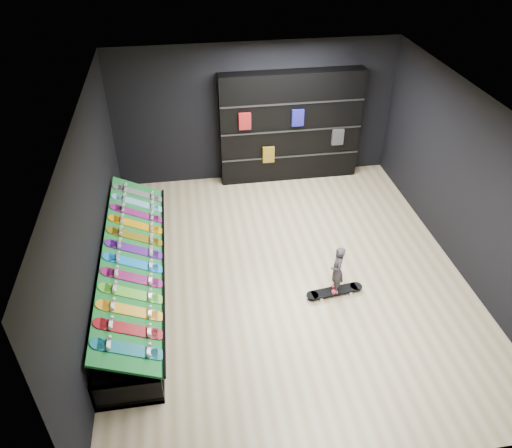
{
  "coord_description": "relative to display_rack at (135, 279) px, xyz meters",
  "views": [
    {
      "loc": [
        -1.53,
        -6.35,
        5.75
      ],
      "look_at": [
        -0.5,
        0.2,
        1.0
      ],
      "focal_mm": 35.0,
      "sensor_mm": 36.0,
      "label": 1
    }
  ],
  "objects": [
    {
      "name": "display_rack",
      "position": [
        0.0,
        0.0,
        0.0
      ],
      "size": [
        0.9,
        4.5,
        0.5
      ],
      "primitive_type": null,
      "color": "black",
      "rests_on": "ground"
    },
    {
      "name": "display_board_9",
      "position": [
        0.06,
        1.21,
        0.49
      ],
      "size": [
        0.93,
        0.22,
        0.5
      ],
      "primitive_type": null,
      "rotation": [
        0.0,
        0.44,
        0.0
      ],
      "color": "#2626BF",
      "rests_on": "turf_ramp"
    },
    {
      "name": "display_board_11",
      "position": [
        0.06,
        1.9,
        0.49
      ],
      "size": [
        0.93,
        0.22,
        0.5
      ],
      "primitive_type": null,
      "rotation": [
        0.0,
        0.44,
        0.0
      ],
      "color": "black",
      "rests_on": "turf_ramp"
    },
    {
      "name": "display_board_6",
      "position": [
        0.06,
        0.17,
        0.49
      ],
      "size": [
        0.93,
        0.22,
        0.5
      ],
      "primitive_type": null,
      "rotation": [
        0.0,
        0.44,
        0.0
      ],
      "color": "purple",
      "rests_on": "turf_ramp"
    },
    {
      "name": "display_board_10",
      "position": [
        0.06,
        1.55,
        0.49
      ],
      "size": [
        0.93,
        0.22,
        0.5
      ],
      "primitive_type": null,
      "rotation": [
        0.0,
        0.44,
        0.0
      ],
      "color": "#0CB2E5",
      "rests_on": "turf_ramp"
    },
    {
      "name": "ceiling",
      "position": [
        2.55,
        0.0,
        2.75
      ],
      "size": [
        6.0,
        7.0,
        0.01
      ],
      "primitive_type": "cube",
      "color": "white",
      "rests_on": "ground"
    },
    {
      "name": "display_board_5",
      "position": [
        0.06,
        -0.17,
        0.49
      ],
      "size": [
        0.93,
        0.22,
        0.5
      ],
      "primitive_type": null,
      "rotation": [
        0.0,
        0.44,
        0.0
      ],
      "color": "blue",
      "rests_on": "turf_ramp"
    },
    {
      "name": "display_board_2",
      "position": [
        0.06,
        -1.21,
        0.49
      ],
      "size": [
        0.93,
        0.22,
        0.5
      ],
      "primitive_type": null,
      "rotation": [
        0.0,
        0.44,
        0.0
      ],
      "color": "orange",
      "rests_on": "turf_ramp"
    },
    {
      "name": "display_board_4",
      "position": [
        0.06,
        -0.52,
        0.49
      ],
      "size": [
        0.93,
        0.22,
        0.5
      ],
      "primitive_type": null,
      "rotation": [
        0.0,
        0.44,
        0.0
      ],
      "color": "#E5198C",
      "rests_on": "turf_ramp"
    },
    {
      "name": "wall_left",
      "position": [
        -0.45,
        0.0,
        1.25
      ],
      "size": [
        0.02,
        7.0,
        3.0
      ],
      "primitive_type": "cube",
      "color": "black",
      "rests_on": "ground"
    },
    {
      "name": "child",
      "position": [
        3.23,
        -0.59,
        0.1
      ],
      "size": [
        0.17,
        0.22,
        0.52
      ],
      "primitive_type": "imported",
      "rotation": [
        0.0,
        0.0,
        -1.76
      ],
      "color": "black",
      "rests_on": "floor_skateboard"
    },
    {
      "name": "floor",
      "position": [
        2.55,
        0.0,
        -0.25
      ],
      "size": [
        6.0,
        7.0,
        0.01
      ],
      "primitive_type": "cube",
      "color": "tan",
      "rests_on": "ground"
    },
    {
      "name": "display_board_3",
      "position": [
        0.06,
        -0.86,
        0.49
      ],
      "size": [
        0.93,
        0.22,
        0.5
      ],
      "primitive_type": null,
      "rotation": [
        0.0,
        0.44,
        0.0
      ],
      "color": "green",
      "rests_on": "turf_ramp"
    },
    {
      "name": "display_board_1",
      "position": [
        0.06,
        -1.55,
        0.49
      ],
      "size": [
        0.93,
        0.22,
        0.5
      ],
      "primitive_type": null,
      "rotation": [
        0.0,
        0.44,
        0.0
      ],
      "color": "red",
      "rests_on": "turf_ramp"
    },
    {
      "name": "display_board_8",
      "position": [
        0.06,
        0.86,
        0.49
      ],
      "size": [
        0.93,
        0.22,
        0.5
      ],
      "primitive_type": null,
      "rotation": [
        0.0,
        0.44,
        0.0
      ],
      "color": "yellow",
      "rests_on": "turf_ramp"
    },
    {
      "name": "wall_back",
      "position": [
        2.55,
        3.5,
        1.25
      ],
      "size": [
        6.0,
        0.02,
        3.0
      ],
      "primitive_type": "cube",
      "color": "black",
      "rests_on": "ground"
    },
    {
      "name": "turf_ramp",
      "position": [
        0.05,
        0.0,
        0.46
      ],
      "size": [
        0.92,
        4.5,
        0.46
      ],
      "primitive_type": "cube",
      "rotation": [
        0.0,
        0.44,
        0.0
      ],
      "color": "#0F6222",
      "rests_on": "display_rack"
    },
    {
      "name": "back_shelving",
      "position": [
        3.28,
        3.32,
        0.96
      ],
      "size": [
        3.03,
        0.35,
        2.42
      ],
      "primitive_type": "cube",
      "color": "black",
      "rests_on": "ground"
    },
    {
      "name": "wall_front",
      "position": [
        2.55,
        -3.5,
        1.25
      ],
      "size": [
        6.0,
        0.02,
        3.0
      ],
      "primitive_type": "cube",
      "color": "black",
      "rests_on": "ground"
    },
    {
      "name": "wall_right",
      "position": [
        5.55,
        0.0,
        1.25
      ],
      "size": [
        0.02,
        7.0,
        3.0
      ],
      "primitive_type": "cube",
      "color": "black",
      "rests_on": "ground"
    },
    {
      "name": "display_board_0",
      "position": [
        0.06,
        -1.9,
        0.49
      ],
      "size": [
        0.93,
        0.22,
        0.5
      ],
      "primitive_type": null,
      "rotation": [
        0.0,
        0.44,
        0.0
      ],
      "color": "#0C8C99",
      "rests_on": "turf_ramp"
    },
    {
      "name": "floor_skateboard",
      "position": [
        3.23,
        -0.59,
        -0.21
      ],
      "size": [
        1.0,
        0.34,
        0.09
      ],
      "primitive_type": null,
      "rotation": [
        0.0,
        0.0,
        0.13
      ],
      "color": "black",
      "rests_on": "ground"
    },
    {
      "name": "display_board_7",
      "position": [
        0.06,
        0.52,
        0.49
      ],
      "size": [
        0.93,
        0.22,
        0.5
      ],
      "primitive_type": null,
      "rotation": [
        0.0,
        0.44,
        0.0
      ],
      "color": "yellow",
      "rests_on": "turf_ramp"
    }
  ]
}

